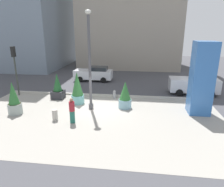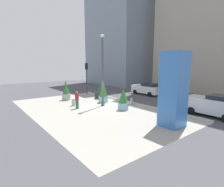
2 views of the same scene
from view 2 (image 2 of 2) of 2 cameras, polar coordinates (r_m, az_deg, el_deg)
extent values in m
plane|color=#47474C|center=(20.51, 7.05, -2.58)|extent=(60.00, 60.00, 0.00)
cube|color=#9E998E|center=(16.87, -7.46, -5.21)|extent=(18.00, 10.00, 0.02)
cube|color=#B7B2A8|center=(19.89, 5.28, -2.69)|extent=(18.00, 0.24, 0.16)
cylinder|color=#4C4C51|center=(18.22, -2.99, -3.40)|extent=(0.36, 0.36, 0.40)
cylinder|color=#4C4C51|center=(17.79, -3.08, 6.67)|extent=(0.20, 0.20, 6.78)
ellipsoid|color=silver|center=(17.98, -3.19, 18.11)|extent=(0.44, 0.44, 0.28)
cube|color=#3870BC|center=(12.55, 19.28, 1.18)|extent=(1.44, 1.44, 5.09)
cylinder|color=#6BB2B2|center=(19.82, -2.85, -1.87)|extent=(1.03, 1.03, 0.72)
cylinder|color=#382819|center=(19.76, -2.86, -0.90)|extent=(0.94, 0.94, 0.04)
cone|color=#2D6B33|center=(19.61, -2.88, 1.88)|extent=(0.92, 0.92, 1.89)
cylinder|color=gray|center=(21.79, -14.59, -1.07)|extent=(0.98, 0.98, 0.78)
cylinder|color=#382819|center=(21.72, -14.63, -0.11)|extent=(0.90, 0.90, 0.04)
cone|color=#2D6B33|center=(21.61, -14.72, 2.04)|extent=(0.76, 0.76, 1.60)
cube|color=#2D2D33|center=(22.11, -3.80, -0.74)|extent=(1.02, 1.02, 0.69)
cylinder|color=#382819|center=(22.06, -3.81, 0.09)|extent=(0.97, 0.97, 0.04)
cone|color=#235B2D|center=(21.95, -3.83, 2.12)|extent=(0.77, 0.77, 1.54)
cylinder|color=#7AA8B7|center=(16.56, 3.62, -4.17)|extent=(0.99, 0.99, 0.70)
cylinder|color=#382819|center=(16.49, 3.63, -3.06)|extent=(0.91, 0.91, 0.04)
cone|color=#2D6B33|center=(16.35, 3.66, -0.60)|extent=(0.89, 0.89, 1.40)
cylinder|color=#99999E|center=(18.81, 6.37, -2.80)|extent=(0.26, 0.26, 0.55)
sphere|color=#99999E|center=(18.74, 6.39, -1.74)|extent=(0.24, 0.24, 0.24)
cylinder|color=#99999E|center=(18.69, 6.74, -2.80)|extent=(0.12, 0.10, 0.10)
cylinder|color=#B2ADA3|center=(18.62, -12.38, -2.77)|extent=(0.36, 0.36, 0.75)
cylinder|color=#333833|center=(25.44, -8.17, 3.71)|extent=(0.14, 0.14, 3.52)
cube|color=black|center=(25.33, -8.29, 8.69)|extent=(0.28, 0.32, 0.90)
sphere|color=green|center=(25.41, -7.97, 9.31)|extent=(0.18, 0.18, 0.18)
cube|color=silver|center=(25.33, 11.07, 1.35)|extent=(4.42, 1.80, 0.99)
cube|color=#1E2328|center=(24.82, 12.26, 2.79)|extent=(2.00, 1.56, 0.42)
cylinder|color=black|center=(25.69, 7.48, 0.55)|extent=(0.64, 0.23, 0.64)
cylinder|color=black|center=(26.93, 10.09, 0.89)|extent=(0.64, 0.23, 0.64)
cylinder|color=black|center=(23.87, 12.11, -0.25)|extent=(0.64, 0.23, 0.64)
cylinder|color=black|center=(25.21, 14.66, 0.15)|extent=(0.64, 0.23, 0.64)
cube|color=silver|center=(16.70, 29.94, -3.45)|extent=(4.40, 1.88, 1.21)
cube|color=#1E2328|center=(16.34, 32.28, -1.17)|extent=(1.99, 1.63, 0.32)
cylinder|color=black|center=(16.57, 24.24, -5.09)|extent=(0.64, 0.23, 0.64)
cylinder|color=black|center=(18.16, 26.97, -4.07)|extent=(0.64, 0.23, 0.64)
cube|color=#236656|center=(17.37, -11.23, -3.45)|extent=(0.29, 0.21, 0.84)
cylinder|color=maroon|center=(17.23, -11.31, -1.07)|extent=(0.37, 0.37, 0.63)
sphere|color=#8C664C|center=(17.16, -11.35, 0.33)|extent=(0.23, 0.23, 0.23)
cube|color=#9E9384|center=(34.83, 30.98, 24.17)|extent=(15.09, 11.23, 27.72)
cube|color=gray|center=(41.77, 5.17, 18.79)|extent=(13.94, 13.95, 22.18)
camera|label=1|loc=(11.84, -60.56, 12.71)|focal=33.08mm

